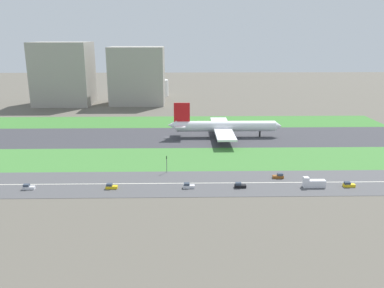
{
  "coord_description": "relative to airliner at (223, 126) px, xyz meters",
  "views": [
    {
      "loc": [
        9.57,
        -218.87,
        56.57
      ],
      "look_at": [
        13.35,
        -36.5,
        6.0
      ],
      "focal_mm": 36.99,
      "sensor_mm": 36.0,
      "label": 1
    }
  ],
  "objects": [
    {
      "name": "runway",
      "position": [
        -31.7,
        -0.0,
        -6.18
      ],
      "size": [
        280.0,
        46.0,
        0.1
      ],
      "primitive_type": "cube",
      "color": "#38383D",
      "rests_on": "ground_plane"
    },
    {
      "name": "ground_plane",
      "position": [
        -31.7,
        -0.0,
        -6.23
      ],
      "size": [
        800.0,
        800.0,
        0.0
      ],
      "primitive_type": "plane",
      "color": "#5B564C"
    },
    {
      "name": "grass_median_north",
      "position": [
        -31.7,
        41.0,
        -6.18
      ],
      "size": [
        280.0,
        36.0,
        0.1
      ],
      "primitive_type": "cube",
      "color": "#3D7A33",
      "rests_on": "ground_plane"
    },
    {
      "name": "fuel_tank_west",
      "position": [
        -46.33,
        159.0,
        1.34
      ],
      "size": [
        18.95,
        18.95,
        15.15
      ],
      "primitive_type": "cylinder",
      "color": "silver",
      "rests_on": "ground_plane"
    },
    {
      "name": "airliner",
      "position": [
        0.0,
        0.0,
        0.0
      ],
      "size": [
        65.0,
        56.0,
        19.7
      ],
      "color": "white",
      "rests_on": "runway"
    },
    {
      "name": "car_4",
      "position": [
        -49.98,
        -78.0,
        -5.31
      ],
      "size": [
        4.4,
        1.8,
        2.0
      ],
      "rotation": [
        0.0,
        0.0,
        3.14
      ],
      "color": "yellow",
      "rests_on": "highway"
    },
    {
      "name": "car_6",
      "position": [
        -20.65,
        -78.0,
        -5.31
      ],
      "size": [
        4.4,
        1.8,
        2.0
      ],
      "rotation": [
        0.0,
        0.0,
        3.14
      ],
      "color": "silver",
      "rests_on": "highway"
    },
    {
      "name": "traffic_light",
      "position": [
        -29.56,
        -60.01,
        -1.94
      ],
      "size": [
        0.36,
        0.5,
        7.2
      ],
      "color": "#4C4C51",
      "rests_on": "highway"
    },
    {
      "name": "truck_2",
      "position": [
        27.39,
        -78.0,
        -4.56
      ],
      "size": [
        8.4,
        2.5,
        4.0
      ],
      "rotation": [
        0.0,
        0.0,
        3.14
      ],
      "color": "silver",
      "rests_on": "highway"
    },
    {
      "name": "car_0",
      "position": [
        16.36,
        -68.0,
        -5.31
      ],
      "size": [
        4.4,
        1.8,
        2.0
      ],
      "color": "brown",
      "rests_on": "highway"
    },
    {
      "name": "grass_median_south",
      "position": [
        -31.7,
        -41.0,
        -6.18
      ],
      "size": [
        280.0,
        36.0,
        0.1
      ],
      "primitive_type": "cube",
      "color": "#427F38",
      "rests_on": "ground_plane"
    },
    {
      "name": "highway_centerline",
      "position": [
        -31.7,
        -73.0,
        -6.13
      ],
      "size": [
        266.0,
        0.5,
        0.01
      ],
      "primitive_type": "cube",
      "color": "silver",
      "rests_on": "highway"
    },
    {
      "name": "car_1",
      "position": [
        -81.25,
        -78.0,
        -5.31
      ],
      "size": [
        4.4,
        1.8,
        2.0
      ],
      "rotation": [
        0.0,
        0.0,
        3.14
      ],
      "color": "silver",
      "rests_on": "highway"
    },
    {
      "name": "terminal_building",
      "position": [
        -121.7,
        114.0,
        19.19
      ],
      "size": [
        45.32,
        37.76,
        50.84
      ],
      "primitive_type": "cube",
      "color": "#9E998E",
      "rests_on": "ground_plane"
    },
    {
      "name": "highway",
      "position": [
        -31.7,
        -73.0,
        -6.18
      ],
      "size": [
        280.0,
        28.0,
        0.1
      ],
      "primitive_type": "cube",
      "color": "#4C4C4F",
      "rests_on": "ground_plane"
    },
    {
      "name": "car_3",
      "position": [
        -0.95,
        -78.0,
        -5.31
      ],
      "size": [
        4.4,
        1.8,
        2.0
      ],
      "rotation": [
        0.0,
        0.0,
        3.14
      ],
      "color": "black",
      "rests_on": "highway"
    },
    {
      "name": "car_2",
      "position": [
        41.04,
        -78.0,
        -5.31
      ],
      "size": [
        4.4,
        1.8,
        2.0
      ],
      "rotation": [
        0.0,
        0.0,
        3.14
      ],
      "color": "yellow",
      "rests_on": "highway"
    },
    {
      "name": "hangar_building",
      "position": [
        -60.83,
        114.0,
        17.28
      ],
      "size": [
        44.46,
        31.46,
        47.03
      ],
      "primitive_type": "cube",
      "color": "#9E998E",
      "rests_on": "ground_plane"
    }
  ]
}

